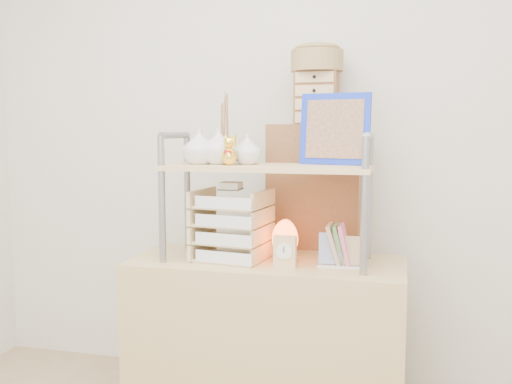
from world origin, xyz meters
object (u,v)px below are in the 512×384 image
letter_tray (231,229)px  salt_lamp (285,240)px  desk (267,342)px  cabinet (315,260)px

letter_tray → salt_lamp: (0.24, 0.03, -0.04)m
letter_tray → salt_lamp: bearing=6.2°
desk → cabinet: size_ratio=0.89×
letter_tray → salt_lamp: size_ratio=1.86×
cabinet → letter_tray: (-0.32, -0.40, 0.21)m
cabinet → salt_lamp: cabinet is taller
cabinet → salt_lamp: (-0.08, -0.37, 0.17)m
letter_tray → cabinet: bearing=51.2°
desk → salt_lamp: (0.08, 0.00, 0.47)m
cabinet → letter_tray: 0.55m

